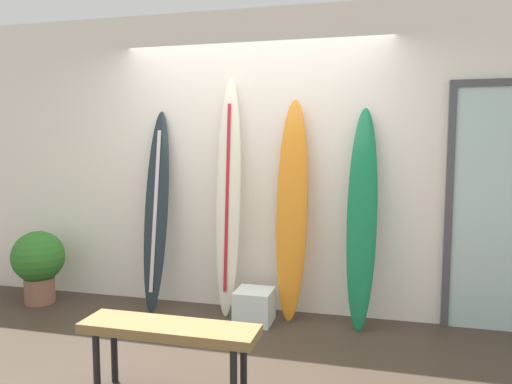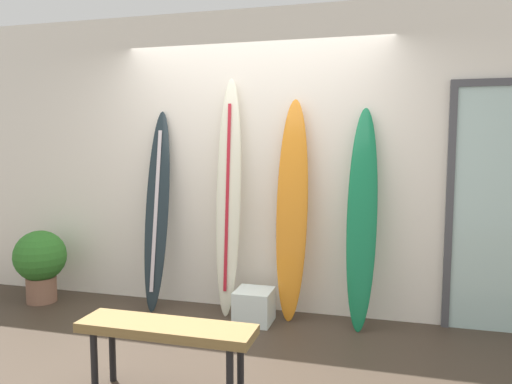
# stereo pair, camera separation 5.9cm
# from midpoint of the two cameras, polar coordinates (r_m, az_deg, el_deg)

# --- Properties ---
(ground) EXTENTS (8.00, 8.00, 0.04)m
(ground) POSITION_cam_midpoint_polar(r_m,az_deg,el_deg) (3.83, -4.90, -19.11)
(ground) COLOR #3D3126
(wall_back) EXTENTS (7.20, 0.20, 2.80)m
(wall_back) POSITION_cam_midpoint_polar(r_m,az_deg,el_deg) (4.72, 0.45, 3.49)
(wall_back) COLOR white
(wall_back) RESTS_ON ground
(surfboard_charcoal) EXTENTS (0.25, 0.41, 1.89)m
(surfboard_charcoal) POSITION_cam_midpoint_polar(r_m,az_deg,el_deg) (4.78, -10.99, -2.08)
(surfboard_charcoal) COLOR #1D282D
(surfboard_charcoal) RESTS_ON ground
(surfboard_ivory) EXTENTS (0.25, 0.33, 2.17)m
(surfboard_ivory) POSITION_cam_midpoint_polar(r_m,az_deg,el_deg) (4.53, -2.81, -0.61)
(surfboard_ivory) COLOR #EBE7CB
(surfboard_ivory) RESTS_ON ground
(surfboard_sunset) EXTENTS (0.30, 0.29, 1.97)m
(surfboard_sunset) POSITION_cam_midpoint_polar(r_m,az_deg,el_deg) (4.40, 4.54, -2.13)
(surfboard_sunset) COLOR orange
(surfboard_sunset) RESTS_ON ground
(surfboard_emerald) EXTENTS (0.27, 0.38, 1.89)m
(surfboard_emerald) POSITION_cam_midpoint_polar(r_m,az_deg,el_deg) (4.30, 12.49, -3.18)
(surfboard_emerald) COLOR #157245
(surfboard_emerald) RESTS_ON ground
(display_block_left) EXTENTS (0.32, 0.32, 0.29)m
(display_block_left) POSITION_cam_midpoint_polar(r_m,az_deg,el_deg) (4.48, 0.16, -13.03)
(display_block_left) COLOR white
(display_block_left) RESTS_ON ground
(potted_plant) EXTENTS (0.50, 0.50, 0.72)m
(potted_plant) POSITION_cam_midpoint_polar(r_m,az_deg,el_deg) (5.38, -23.32, -7.27)
(potted_plant) COLOR #8C614C
(potted_plant) RESTS_ON ground
(bench) EXTENTS (1.12, 0.30, 0.48)m
(bench) POSITION_cam_midpoint_polar(r_m,az_deg,el_deg) (3.22, -9.76, -15.78)
(bench) COLOR olive
(bench) RESTS_ON ground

